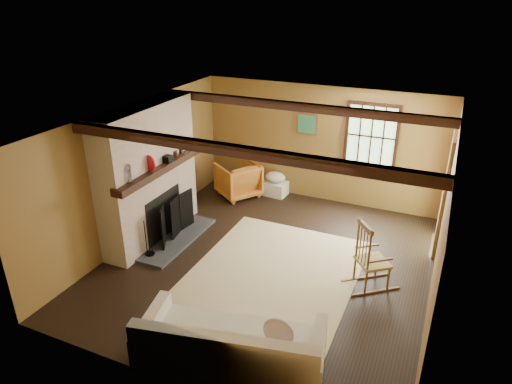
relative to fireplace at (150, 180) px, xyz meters
The scene contains 10 objects.
ground 2.48m from the fireplace, ahead, with size 5.50×5.50×0.00m, color black.
room_envelope 2.52m from the fireplace, ahead, with size 5.02×5.52×2.44m.
fireplace is the anchor object (origin of this frame).
rug 2.67m from the fireplace, ahead, with size 2.50×3.00×0.01m, color #D0BD8A.
rocking_chair 3.90m from the fireplace, ahead, with size 0.87×0.80×1.08m.
sofa 3.70m from the fireplace, 40.60° to the right, with size 2.26×1.35×0.86m.
firewood_pile 2.76m from the fireplace, 82.80° to the left, with size 0.61×0.11×0.22m.
laundry_basket 3.02m from the fireplace, 62.21° to the left, with size 0.50×0.38×0.30m, color white.
basket_pillow 2.94m from the fireplace, 62.21° to the left, with size 0.44×0.35×0.22m, color beige.
armchair 2.38m from the fireplace, 73.99° to the left, with size 0.80×0.82×0.75m, color #BF6026.
Camera 1 is at (2.39, -5.89, 4.16)m, focal length 32.00 mm.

